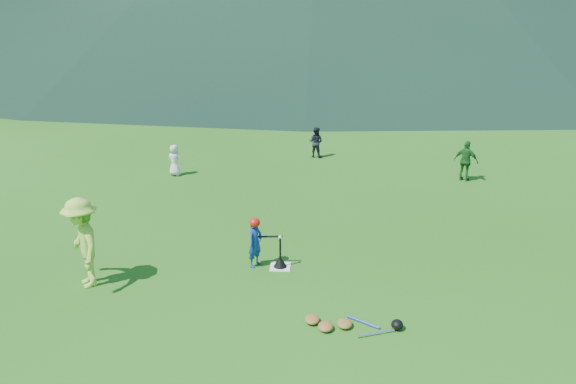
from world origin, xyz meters
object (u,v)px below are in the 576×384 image
at_px(adult_coach, 83,243).
at_px(fielder_a, 175,160).
at_px(batter_child, 255,243).
at_px(fielder_c, 466,161).
at_px(batting_tee, 280,262).
at_px(home_plate, 280,267).
at_px(equipment_pile, 345,324).
at_px(fielder_b, 316,142).

distance_m(adult_coach, fielder_a, 7.53).
distance_m(batter_child, fielder_c, 8.88).
relative_size(batter_child, batting_tee, 1.66).
height_order(home_plate, adult_coach, adult_coach).
relative_size(batter_child, fielder_c, 0.85).
bearing_deg(fielder_a, adult_coach, 105.00).
bearing_deg(adult_coach, home_plate, 70.57).
bearing_deg(batting_tee, adult_coach, -164.95).
bearing_deg(home_plate, equipment_pile, -59.04).
relative_size(home_plate, fielder_a, 0.43).
bearing_deg(fielder_b, adult_coach, 86.15).
xyz_separation_m(adult_coach, batting_tee, (3.97, 1.07, -0.83)).
height_order(home_plate, fielder_b, fielder_b).
bearing_deg(fielder_a, batter_child, 132.97).
xyz_separation_m(home_plate, fielder_c, (5.49, 6.54, 0.65)).
height_order(batter_child, adult_coach, adult_coach).
distance_m(home_plate, adult_coach, 4.22).
bearing_deg(batter_child, fielder_c, -13.92).
bearing_deg(equipment_pile, home_plate, 120.96).
bearing_deg(adult_coach, fielder_b, 121.18).
distance_m(fielder_a, fielder_c, 9.56).
bearing_deg(batting_tee, fielder_b, 86.27).
bearing_deg(fielder_c, batting_tee, 79.70).
height_order(fielder_b, batting_tee, fielder_b).
distance_m(batter_child, batting_tee, 0.71).
height_order(adult_coach, fielder_c, adult_coach).
relative_size(adult_coach, fielder_b, 1.69).
distance_m(adult_coach, fielder_b, 11.07).
bearing_deg(batter_child, fielder_b, 21.75).
bearing_deg(adult_coach, equipment_pile, 42.63).
bearing_deg(batting_tee, home_plate, 0.00).
relative_size(adult_coach, fielder_a, 1.83).
bearing_deg(batting_tee, fielder_a, 122.23).
bearing_deg(fielder_c, fielder_b, 3.02).
relative_size(home_plate, fielder_b, 0.40).
bearing_deg(adult_coach, batter_child, 73.58).
height_order(home_plate, batter_child, batter_child).
height_order(fielder_a, fielder_c, fielder_c).
distance_m(fielder_a, fielder_b, 5.31).
relative_size(home_plate, equipment_pile, 0.25).
distance_m(adult_coach, batting_tee, 4.20).
bearing_deg(home_plate, fielder_a, 122.23).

